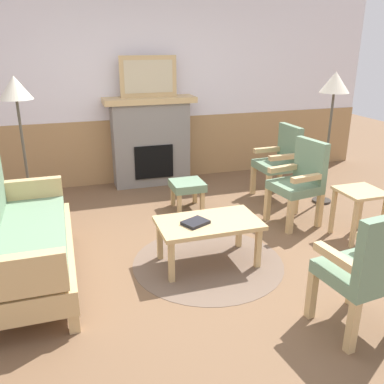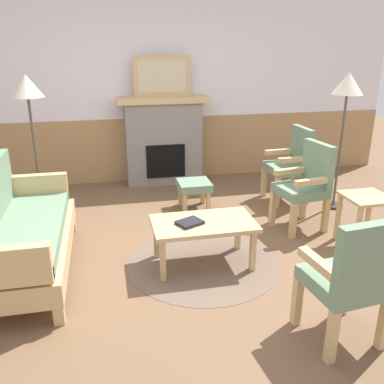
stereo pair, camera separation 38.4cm
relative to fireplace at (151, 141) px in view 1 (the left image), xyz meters
name	(u,v)px [view 1 (the left image)]	position (x,y,z in m)	size (l,w,h in m)	color
ground_plane	(203,255)	(0.00, -2.35, -0.65)	(14.00, 14.00, 0.00)	brown
wall_back	(145,93)	(0.00, 0.25, 0.66)	(7.20, 0.14, 2.70)	white
fireplace	(151,141)	(0.00, 0.00, 0.00)	(1.30, 0.44, 1.28)	gray
framed_picture	(148,76)	(0.00, 0.00, 0.91)	(0.80, 0.04, 0.56)	tan
couch	(24,240)	(-1.63, -2.32, -0.26)	(0.70, 1.80, 0.98)	tan
coffee_table	(208,226)	(0.00, -2.51, -0.27)	(0.96, 0.56, 0.44)	tan
round_rug	(208,262)	(0.00, -2.51, -0.65)	(1.46, 1.46, 0.01)	brown
book_on_table	(195,223)	(-0.14, -2.54, -0.20)	(0.22, 0.18, 0.03)	black
footstool	(187,187)	(0.22, -1.12, -0.37)	(0.40, 0.40, 0.36)	tan
armchair_near_fireplace	(300,179)	(1.33, -1.93, -0.11)	(0.55, 0.55, 0.98)	tan
armchair_by_window_left	(281,159)	(1.54, -1.09, -0.11)	(0.50, 0.50, 0.98)	tan
armchair_front_left	(367,267)	(0.71, -3.80, -0.11)	(0.53, 0.53, 0.98)	tan
side_table	(360,200)	(1.71, -2.49, -0.22)	(0.44, 0.44, 0.55)	tan
floor_lamp_by_couch	(16,97)	(-1.65, -0.94, 0.80)	(0.36, 0.36, 1.68)	#332D28
floor_lamp_by_chairs	(334,91)	(1.99, -1.45, 0.80)	(0.36, 0.36, 1.68)	#332D28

